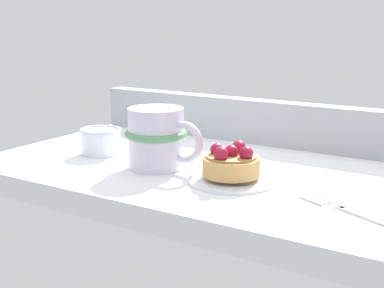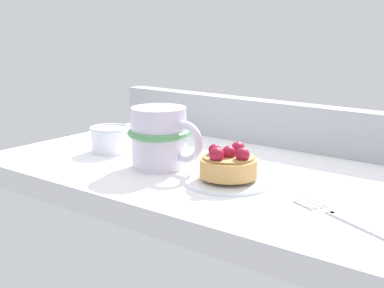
{
  "view_description": "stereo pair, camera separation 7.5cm",
  "coord_description": "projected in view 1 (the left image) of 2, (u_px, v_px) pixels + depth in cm",
  "views": [
    {
      "loc": [
        36.09,
        -67.04,
        21.63
      ],
      "look_at": [
        -2.86,
        -5.1,
        4.41
      ],
      "focal_mm": 50.89,
      "sensor_mm": 36.0,
      "label": 1
    },
    {
      "loc": [
        42.23,
        -62.72,
        21.63
      ],
      "look_at": [
        -2.86,
        -5.1,
        4.41
      ],
      "focal_mm": 50.89,
      "sensor_mm": 36.0,
      "label": 2
    }
  ],
  "objects": [
    {
      "name": "raspberry_tart",
      "position": [
        231.0,
        163.0,
        0.72
      ],
      "size": [
        7.7,
        7.7,
        4.33
      ],
      "color": "tan",
      "rests_on": "dessert_plate"
    },
    {
      "name": "dessert_fork",
      "position": [
        363.0,
        215.0,
        0.6
      ],
      "size": [
        16.69,
        8.75,
        0.6
      ],
      "color": "silver",
      "rests_on": "ground_plane"
    },
    {
      "name": "ground_plane",
      "position": [
        227.0,
        180.0,
        0.79
      ],
      "size": [
        72.76,
        38.69,
        3.31
      ],
      "primitive_type": "cube",
      "color": "white"
    },
    {
      "name": "dessert_plate",
      "position": [
        231.0,
        179.0,
        0.73
      ],
      "size": [
        11.57,
        11.57,
        0.99
      ],
      "color": "silver",
      "rests_on": "ground_plane"
    },
    {
      "name": "window_rail_back",
      "position": [
        277.0,
        124.0,
        0.93
      ],
      "size": [
        71.3,
        3.2,
        7.57
      ],
      "primitive_type": "cube",
      "color": "#9EA3A8",
      "rests_on": "ground_plane"
    },
    {
      "name": "coffee_mug",
      "position": [
        158.0,
        138.0,
        0.78
      ],
      "size": [
        12.47,
        9.12,
        8.88
      ],
      "color": "silver",
      "rests_on": "ground_plane"
    },
    {
      "name": "sugar_bowl",
      "position": [
        101.0,
        140.0,
        0.87
      ],
      "size": [
        6.72,
        6.72,
        4.15
      ],
      "color": "silver",
      "rests_on": "ground_plane"
    }
  ]
}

